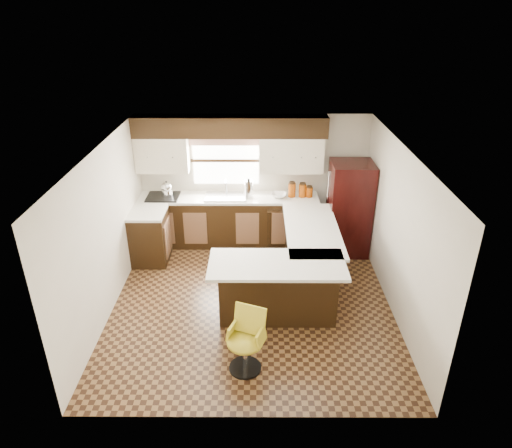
{
  "coord_description": "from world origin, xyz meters",
  "views": [
    {
      "loc": [
        0.09,
        -5.82,
        4.19
      ],
      "look_at": [
        0.06,
        0.45,
        1.11
      ],
      "focal_mm": 32.0,
      "sensor_mm": 36.0,
      "label": 1
    }
  ],
  "objects_px": {
    "peninsula_long": "(307,255)",
    "peninsula_return": "(278,289)",
    "refrigerator": "(349,209)",
    "bar_chair": "(245,342)"
  },
  "relations": [
    {
      "from": "refrigerator",
      "to": "bar_chair",
      "type": "height_order",
      "value": "refrigerator"
    },
    {
      "from": "peninsula_return",
      "to": "bar_chair",
      "type": "distance_m",
      "value": 1.18
    },
    {
      "from": "peninsula_return",
      "to": "bar_chair",
      "type": "height_order",
      "value": "peninsula_return"
    },
    {
      "from": "peninsula_return",
      "to": "refrigerator",
      "type": "xyz_separation_m",
      "value": [
        1.34,
        1.95,
        0.4
      ]
    },
    {
      "from": "peninsula_long",
      "to": "refrigerator",
      "type": "xyz_separation_m",
      "value": [
        0.82,
        0.97,
        0.4
      ]
    },
    {
      "from": "peninsula_long",
      "to": "bar_chair",
      "type": "height_order",
      "value": "peninsula_long"
    },
    {
      "from": "peninsula_return",
      "to": "bar_chair",
      "type": "xyz_separation_m",
      "value": [
        -0.44,
        -1.1,
        -0.03
      ]
    },
    {
      "from": "peninsula_long",
      "to": "peninsula_return",
      "type": "xyz_separation_m",
      "value": [
        -0.53,
        -0.97,
        0.0
      ]
    },
    {
      "from": "refrigerator",
      "to": "bar_chair",
      "type": "distance_m",
      "value": 3.56
    },
    {
      "from": "peninsula_return",
      "to": "refrigerator",
      "type": "height_order",
      "value": "refrigerator"
    }
  ]
}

